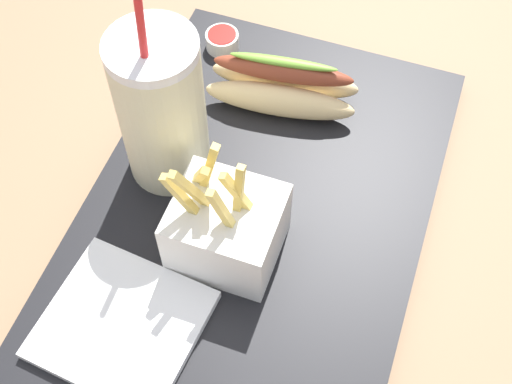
{
  "coord_description": "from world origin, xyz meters",
  "views": [
    {
      "loc": [
        0.33,
        0.12,
        0.6
      ],
      "look_at": [
        0.0,
        0.0,
        0.05
      ],
      "focal_mm": 48.22,
      "sensor_mm": 36.0,
      "label": 1
    }
  ],
  "objects_px": {
    "soda_cup": "(162,110)",
    "fries_basket": "(226,228)",
    "hot_dog_1": "(282,86)",
    "napkin_stack": "(122,324)",
    "ketchup_cup_1": "(222,40)"
  },
  "relations": [
    {
      "from": "soda_cup",
      "to": "fries_basket",
      "type": "distance_m",
      "value": 0.13
    },
    {
      "from": "soda_cup",
      "to": "hot_dog_1",
      "type": "height_order",
      "value": "soda_cup"
    },
    {
      "from": "fries_basket",
      "to": "napkin_stack",
      "type": "bearing_deg",
      "value": -29.77
    },
    {
      "from": "hot_dog_1",
      "to": "ketchup_cup_1",
      "type": "height_order",
      "value": "hot_dog_1"
    },
    {
      "from": "fries_basket",
      "to": "ketchup_cup_1",
      "type": "relative_size",
      "value": 3.61
    },
    {
      "from": "fries_basket",
      "to": "hot_dog_1",
      "type": "xyz_separation_m",
      "value": [
        -0.19,
        -0.01,
        -0.01
      ]
    },
    {
      "from": "soda_cup",
      "to": "hot_dog_1",
      "type": "relative_size",
      "value": 1.63
    },
    {
      "from": "soda_cup",
      "to": "ketchup_cup_1",
      "type": "relative_size",
      "value": 7.19
    },
    {
      "from": "fries_basket",
      "to": "ketchup_cup_1",
      "type": "height_order",
      "value": "fries_basket"
    },
    {
      "from": "soda_cup",
      "to": "ketchup_cup_1",
      "type": "height_order",
      "value": "soda_cup"
    },
    {
      "from": "soda_cup",
      "to": "fries_basket",
      "type": "height_order",
      "value": "soda_cup"
    },
    {
      "from": "fries_basket",
      "to": "ketchup_cup_1",
      "type": "bearing_deg",
      "value": -157.87
    },
    {
      "from": "ketchup_cup_1",
      "to": "napkin_stack",
      "type": "relative_size",
      "value": 0.29
    },
    {
      "from": "soda_cup",
      "to": "fries_basket",
      "type": "xyz_separation_m",
      "value": [
        0.07,
        0.09,
        -0.05
      ]
    },
    {
      "from": "hot_dog_1",
      "to": "napkin_stack",
      "type": "distance_m",
      "value": 0.3
    }
  ]
}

